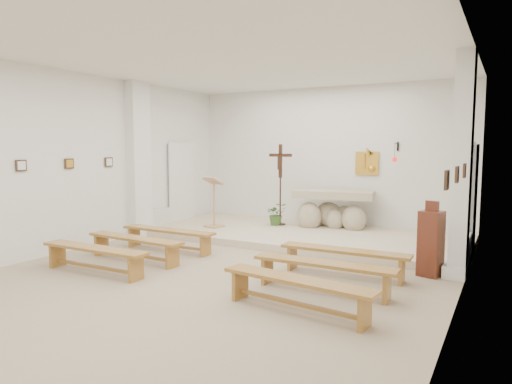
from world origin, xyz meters
The scene contains 29 objects.
ground centered at (0.00, 0.00, 0.00)m, with size 7.00×10.00×0.00m, color tan.
wall_left centered at (-3.49, 0.00, 1.75)m, with size 0.02×10.00×3.50m, color silver.
wall_right centered at (3.49, 0.00, 1.75)m, with size 0.02×10.00×3.50m, color silver.
wall_back centered at (0.00, 4.99, 1.75)m, with size 7.00×0.02×3.50m, color silver.
ceiling centered at (0.00, 0.00, 3.49)m, with size 7.00×10.00×0.02m, color silver.
sanctuary_platform centered at (0.00, 3.50, 0.07)m, with size 6.98×3.00×0.15m, color beige.
pilaster_left centered at (-3.37, 2.00, 1.75)m, with size 0.26×0.55×3.50m, color white.
pilaster_right centered at (3.37, 2.00, 1.75)m, with size 0.26×0.55×3.50m, color white.
gold_wall_relief centered at (1.05, 4.96, 1.65)m, with size 0.55×0.04×0.55m, color gold.
sanctuary_lamp centered at (1.75, 4.71, 1.81)m, with size 0.11×0.36×0.44m.
station_frame_left_front centered at (-3.47, -0.80, 1.72)m, with size 0.03×0.20×0.20m, color #392519.
station_frame_left_mid centered at (-3.47, 0.20, 1.72)m, with size 0.03×0.20×0.20m, color #392519.
station_frame_left_rear centered at (-3.47, 1.20, 1.72)m, with size 0.03×0.20×0.20m, color #392519.
station_frame_right_front centered at (3.47, -0.80, 1.72)m, with size 0.03×0.20×0.20m, color #392519.
station_frame_right_mid centered at (3.47, 0.20, 1.72)m, with size 0.03×0.20×0.20m, color #392519.
station_frame_right_rear centered at (3.47, 1.20, 1.72)m, with size 0.03×0.20×0.20m, color #392519.
radiator_left centered at (-3.43, 2.70, 0.27)m, with size 0.10×0.85×0.52m, color silver.
radiator_right centered at (3.43, 2.70, 0.27)m, with size 0.10×0.85×0.52m, color silver.
altar centered at (0.41, 4.40, 0.52)m, with size 1.94×1.00×0.95m.
lectern centered at (-2.03, 3.03, 0.75)m, with size 0.48×0.43×1.21m.
crucifix_stand centered at (-0.80, 4.08, 1.28)m, with size 0.59×0.26×1.95m.
potted_plant centered at (-0.87, 4.01, 0.42)m, with size 0.49×0.42×0.54m, color #365B24.
donation_pedestal centered at (2.98, 1.78, 0.53)m, with size 0.40×0.40×1.20m.
bench_left_front centered at (-1.79, 1.10, 0.33)m, with size 2.06×0.35×0.44m.
bench_right_front centered at (1.79, 1.10, 0.33)m, with size 2.07×0.38×0.44m.
bench_left_second centered at (-1.79, 0.19, 0.33)m, with size 2.07×0.41×0.44m.
bench_right_second centered at (1.79, 0.19, 0.33)m, with size 2.06×0.35×0.44m.
bench_left_third centered at (-1.79, -0.73, 0.33)m, with size 2.06×0.36×0.44m.
bench_right_third centered at (1.79, -0.73, 0.33)m, with size 2.08×0.57×0.44m.
Camera 1 is at (4.03, -5.76, 2.06)m, focal length 32.00 mm.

